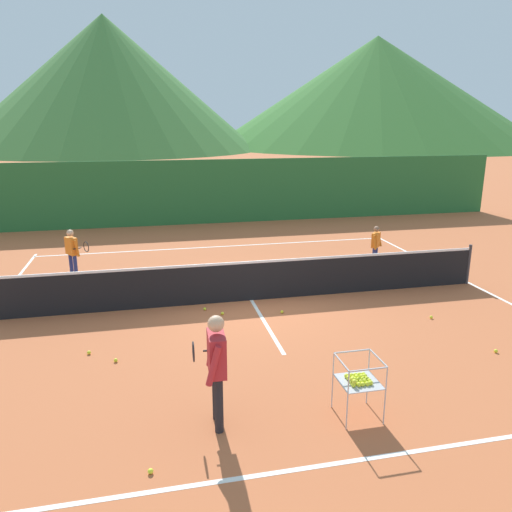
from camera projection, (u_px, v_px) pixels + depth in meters
name	position (u px, v px, depth m)	size (l,w,h in m)	color
ground_plane	(251.00, 300.00, 11.77)	(120.00, 120.00, 0.00)	#BC6038
line_baseline_near	(349.00, 462.00, 6.21)	(11.75, 0.08, 0.01)	white
line_baseline_far	(219.00, 247.00, 16.74)	(11.75, 0.08, 0.01)	white
line_sideline_east	(469.00, 283.00, 13.00)	(0.08, 11.18, 0.01)	white
line_service_center	(251.00, 300.00, 11.77)	(0.08, 5.83, 0.01)	white
tennis_net	(251.00, 280.00, 11.64)	(11.64, 0.08, 1.05)	#333338
instructor	(216.00, 361.00, 6.71)	(0.43, 0.76, 1.65)	black
student_0	(72.00, 249.00, 13.22)	(0.65, 0.54, 1.34)	navy
student_1	(376.00, 243.00, 14.26)	(0.44, 0.44, 1.21)	navy
ball_cart	(359.00, 380.00, 7.03)	(0.58, 0.58, 0.90)	#B7B7BC
tennis_ball_0	(431.00, 317.00, 10.68)	(0.07, 0.07, 0.07)	yellow
tennis_ball_2	(282.00, 312.00, 10.97)	(0.07, 0.07, 0.07)	yellow
tennis_ball_3	(496.00, 351.00, 9.11)	(0.07, 0.07, 0.07)	yellow
tennis_ball_4	(89.00, 352.00, 9.06)	(0.07, 0.07, 0.07)	yellow
tennis_ball_6	(205.00, 309.00, 11.14)	(0.07, 0.07, 0.07)	yellow
tennis_ball_7	(151.00, 471.00, 6.00)	(0.07, 0.07, 0.07)	yellow
tennis_ball_9	(222.00, 313.00, 10.89)	(0.07, 0.07, 0.07)	yellow
tennis_ball_10	(116.00, 360.00, 8.76)	(0.07, 0.07, 0.07)	yellow
windscreen_fence	(204.00, 192.00, 20.14)	(25.85, 0.08, 2.61)	#286B33
hill_0	(107.00, 84.00, 68.25)	(41.85, 41.85, 17.86)	#427A38
hill_1	(375.00, 92.00, 78.91)	(52.52, 52.52, 16.77)	#38702D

